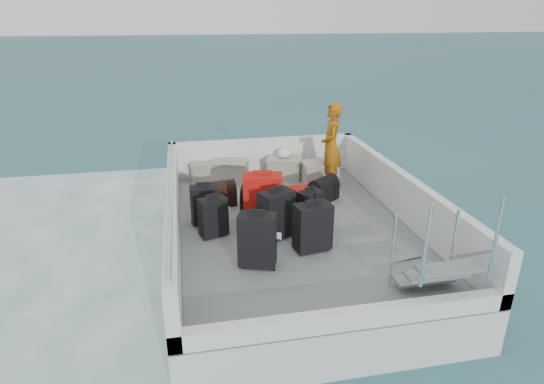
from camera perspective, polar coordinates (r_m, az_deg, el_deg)
The scene contains 22 objects.
ground at distance 7.13m, azimuth 2.50°, elevation -8.62°, with size 160.00×160.00×0.00m, color #174252.
ferry_hull at distance 6.99m, azimuth 2.53°, elevation -6.49°, with size 3.60×5.00×0.60m, color silver.
deck at distance 6.85m, azimuth 2.58°, elevation -4.20°, with size 3.30×4.70×0.02m, color slate.
deck_fittings at distance 6.49m, azimuth 6.28°, elevation -2.09°, with size 3.60×5.00×0.90m.
suitcase_1 at distance 6.43m, azimuth -7.39°, elevation -3.19°, with size 0.38×0.22×0.58m, color black.
suitcase_2 at distance 6.84m, azimuth -8.49°, elevation -1.65°, with size 0.41×0.24×0.59m, color black.
suitcase_3 at distance 5.62m, azimuth -1.85°, elevation -6.15°, with size 0.46×0.27×0.70m, color black.
suitcase_4 at distance 6.32m, azimuth 0.55°, elevation -2.88°, with size 0.47×0.28×0.69m, color black.
suitcase_5 at distance 6.71m, azimuth -1.15°, elevation -0.99°, with size 0.57×0.34×0.78m, color #B8120E.
suitcase_6 at distance 6.02m, azimuth 5.12°, elevation -4.48°, with size 0.47×0.28×0.65m, color black.
suitcase_7 at distance 6.82m, azimuth 4.74°, elevation -1.90°, with size 0.36×0.21×0.51m, color black.
suitcase_8 at distance 7.41m, azimuth 2.18°, elevation -0.83°, with size 0.47×0.72×0.28m, color #B8120E.
duffel_0 at distance 7.51m, azimuth -6.56°, elevation -0.49°, with size 0.50×0.30×0.32m, color black, non-canonical shape.
duffel_1 at distance 7.30m, azimuth -2.14°, elevation -1.04°, with size 0.41×0.30×0.32m, color black, non-canonical shape.
duffel_2 at distance 7.69m, azimuth 6.46°, elevation 0.05°, with size 0.53×0.30×0.32m, color black, non-canonical shape.
crate_0 at distance 8.65m, azimuth -8.06°, elevation 2.47°, with size 0.54×0.38×0.33m, color gray.
crate_1 at distance 8.58m, azimuth -5.20°, elevation 2.55°, with size 0.60×0.42×0.36m, color gray.
crate_2 at distance 8.72m, azimuth 1.52°, elevation 2.97°, with size 0.61×0.42×0.37m, color gray.
crate_3 at distance 8.48m, azimuth 6.01°, elevation 2.33°, with size 0.62×0.43×0.37m, color gray.
yellow_bag at distance 8.97m, azimuth 4.34°, elevation 2.95°, with size 0.28×0.26×0.22m, color yellow.
white_bag at distance 8.64m, azimuth 1.53°, elevation 4.69°, with size 0.24×0.24×0.18m, color white.
passenger at distance 8.14m, azimuth 7.44°, elevation 5.74°, with size 0.57×0.37×1.53m, color orange.
Camera 1 is at (-1.51, -5.98, 3.58)m, focal length 30.00 mm.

